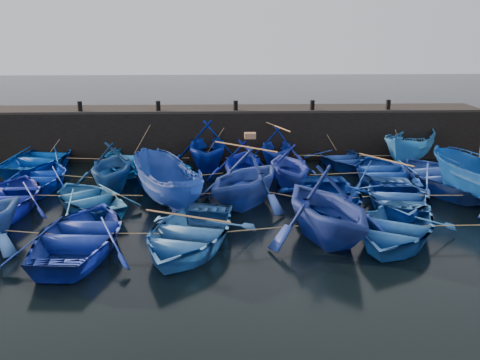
{
  "coord_description": "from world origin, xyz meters",
  "views": [
    {
      "loc": [
        -0.76,
        -18.04,
        6.88
      ],
      "look_at": [
        0.0,
        3.2,
        0.7
      ],
      "focal_mm": 40.0,
      "sensor_mm": 36.0,
      "label": 1
    }
  ],
  "objects_px": {
    "boat_13": "(8,196)",
    "boat_0": "(43,158)",
    "boat_8": "(166,176)",
    "wooden_crate": "(250,136)"
  },
  "relations": [
    {
      "from": "boat_13",
      "to": "boat_8",
      "type": "bearing_deg",
      "value": -160.95
    },
    {
      "from": "boat_8",
      "to": "boat_13",
      "type": "bearing_deg",
      "value": 177.89
    },
    {
      "from": "boat_8",
      "to": "wooden_crate",
      "type": "bearing_deg",
      "value": -15.72
    },
    {
      "from": "wooden_crate",
      "to": "boat_8",
      "type": "bearing_deg",
      "value": -171.26
    },
    {
      "from": "boat_8",
      "to": "boat_13",
      "type": "relative_size",
      "value": 1.09
    },
    {
      "from": "boat_0",
      "to": "boat_8",
      "type": "bearing_deg",
      "value": 161.55
    },
    {
      "from": "boat_13",
      "to": "boat_0",
      "type": "bearing_deg",
      "value": -87.75
    },
    {
      "from": "boat_8",
      "to": "wooden_crate",
      "type": "height_order",
      "value": "wooden_crate"
    },
    {
      "from": "boat_0",
      "to": "boat_8",
      "type": "xyz_separation_m",
      "value": [
        6.44,
        -3.65,
        0.02
      ]
    },
    {
      "from": "boat_0",
      "to": "boat_8",
      "type": "distance_m",
      "value": 7.4
    }
  ]
}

